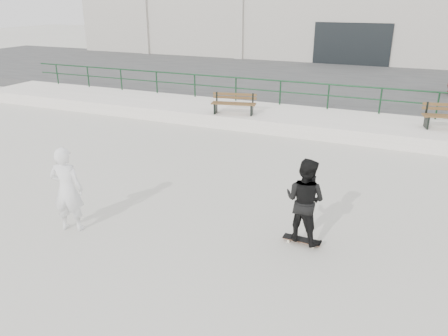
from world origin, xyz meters
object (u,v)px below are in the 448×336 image
at_px(bench_left, 234,104).
at_px(skateboard, 302,240).
at_px(seated_skater, 67,190).
at_px(standing_skater, 305,200).

xyz_separation_m(bench_left, skateboard, (4.59, -7.61, -0.82)).
bearing_deg(seated_skater, standing_skater, 179.72).
height_order(standing_skater, seated_skater, seated_skater).
relative_size(bench_left, seated_skater, 0.94).
distance_m(skateboard, seated_skater, 5.03).
bearing_deg(bench_left, standing_skater, -70.92).
bearing_deg(seated_skater, bench_left, -107.68).
xyz_separation_m(skateboard, standing_skater, (0.00, 0.00, 0.90)).
bearing_deg(bench_left, seated_skater, -103.08).
distance_m(bench_left, skateboard, 8.93).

